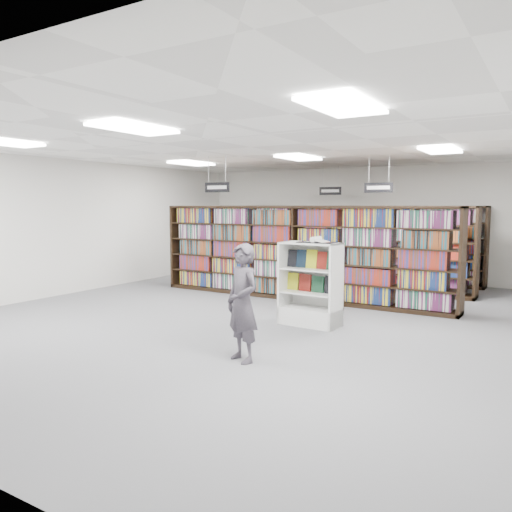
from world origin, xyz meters
The scene contains 19 objects.
floor centered at (0.00, 0.00, 0.00)m, with size 12.00×12.00×0.00m, color #59595F.
ceiling centered at (0.00, 0.00, 3.20)m, with size 10.00×12.00×0.10m, color white.
wall_back centered at (0.00, 6.00, 1.60)m, with size 10.00×0.10×3.20m, color silver.
wall_left centered at (-5.00, 0.00, 1.60)m, with size 0.10×12.00×3.20m, color silver.
bookshelf_row_near centered at (0.00, 2.00, 1.05)m, with size 7.00×0.60×2.10m.
bookshelf_row_mid centered at (0.00, 4.00, 1.05)m, with size 7.00×0.60×2.10m.
bookshelf_row_far centered at (0.00, 5.70, 1.05)m, with size 7.00×0.60×2.10m.
aisle_sign_left centered at (-1.50, 1.00, 2.53)m, with size 0.65×0.02×0.80m.
aisle_sign_right centered at (1.50, 3.00, 2.53)m, with size 0.65×0.02×0.80m.
aisle_sign_center centered at (-0.50, 5.00, 2.53)m, with size 0.65×0.02×0.80m.
troffer_front_left centered at (-3.00, -3.00, 3.16)m, with size 0.60×1.20×0.04m, color white.
troffer_front_center centered at (0.00, -3.00, 3.16)m, with size 0.60×1.20×0.04m, color white.
troffer_front_right centered at (3.00, -3.00, 3.16)m, with size 0.60×1.20×0.04m, color white.
troffer_back_left centered at (-3.00, 2.00, 3.16)m, with size 0.60×1.20×0.04m, color white.
troffer_back_center centered at (0.00, 2.00, 3.16)m, with size 0.60×1.20×0.04m, color white.
troffer_back_right centered at (3.00, 2.00, 3.16)m, with size 0.60×1.20×0.04m, color white.
endcap_display centered at (1.30, -0.07, 0.49)m, with size 1.08×0.59×1.47m.
open_book centered at (1.41, -0.10, 1.50)m, with size 0.65×0.39×0.13m.
shopper centered at (1.38, -2.45, 0.81)m, with size 0.59×0.39×1.61m, color #49434D.
Camera 1 is at (4.99, -8.04, 2.13)m, focal length 35.00 mm.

